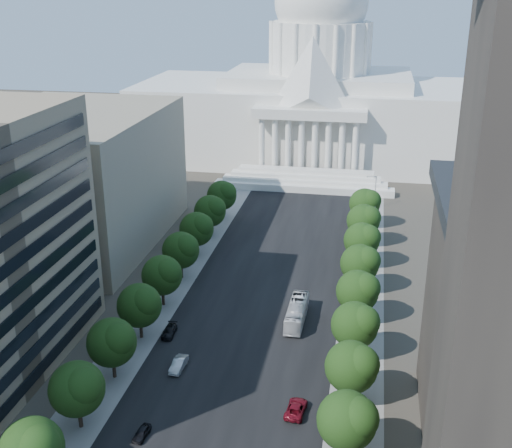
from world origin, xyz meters
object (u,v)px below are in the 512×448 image
Objects in this scene: car_silver at (179,364)px; car_dark_b at (169,331)px; car_dark_a at (142,433)px; city_bus at (297,313)px; car_red at (296,408)px.

car_silver reaches higher than car_dark_b.
car_dark_b is at bearing 105.59° from car_dark_a.
city_bus reaches higher than car_silver.
car_dark_b is (-4.46, 26.08, 0.08)m from car_dark_a.
car_dark_a is at bearing -114.62° from city_bus.
city_bus reaches higher than car_dark_b.
city_bus is (16.58, 34.87, 1.12)m from car_dark_a.
car_silver is at bearing -66.86° from car_dark_b.
car_silver is 24.69m from city_bus.
car_red is at bearing -18.30° from car_silver.
car_dark_a is 21.63m from car_red.
car_dark_b is 22.83m from city_bus.
car_red is at bearing 30.07° from car_dark_a.
city_bus is (-3.16, 26.01, 0.98)m from car_red.
car_silver reaches higher than car_red.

